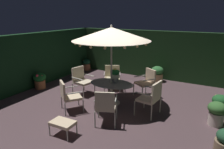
{
  "coord_description": "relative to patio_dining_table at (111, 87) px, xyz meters",
  "views": [
    {
      "loc": [
        3.15,
        -5.56,
        2.89
      ],
      "look_at": [
        -0.03,
        0.11,
        1.0
      ],
      "focal_mm": 33.48,
      "sensor_mm": 36.0,
      "label": 1
    }
  ],
  "objects": [
    {
      "name": "patio_chair_southwest",
      "position": [
        1.42,
        -0.15,
        0.04
      ],
      "size": [
        0.64,
        0.71,
        1.03
      ],
      "color": "#BCB5A4",
      "rests_on": "ground_plane"
    },
    {
      "name": "patio_chair_east",
      "position": [
        -1.41,
        0.23,
        0.02
      ],
      "size": [
        0.7,
        0.7,
        1.01
      ],
      "color": "#B3B1A6",
      "rests_on": "ground_plane"
    },
    {
      "name": "ottoman_footrest",
      "position": [
        -0.1,
        -2.25,
        -0.24
      ],
      "size": [
        0.6,
        0.41,
        0.37
      ],
      "color": "#B3B6A6",
      "rests_on": "ground_plane"
    },
    {
      "name": "centerpiece_planter",
      "position": [
        0.04,
        0.17,
        0.42
      ],
      "size": [
        0.31,
        0.31,
        0.46
      ],
      "color": "beige",
      "rests_on": "patio_dining_table"
    },
    {
      "name": "ground_plane",
      "position": [
        0.03,
        -0.07,
        -0.57
      ],
      "size": [
        7.66,
        7.68,
        0.02
      ],
      "primitive_type": "cube",
      "color": "#503B3F"
    },
    {
      "name": "patio_chair_southeast",
      "position": [
        -0.86,
        -1.14,
        -0.01
      ],
      "size": [
        0.82,
        0.82,
        0.96
      ],
      "color": "#B3AEAB",
      "rests_on": "ground_plane"
    },
    {
      "name": "potted_plant_back_right",
      "position": [
        0.58,
        3.09,
        -0.21
      ],
      "size": [
        0.54,
        0.54,
        0.68
      ],
      "color": "tan",
      "rests_on": "ground_plane"
    },
    {
      "name": "hedge_backdrop_rear",
      "position": [
        0.03,
        3.62,
        0.53
      ],
      "size": [
        7.66,
        0.3,
        2.17
      ],
      "primitive_type": "cube",
      "color": "#1B361A",
      "rests_on": "ground_plane"
    },
    {
      "name": "potted_plant_left_far",
      "position": [
        -3.22,
        -0.13,
        -0.2
      ],
      "size": [
        0.51,
        0.51,
        0.65
      ],
      "color": "#B26B3D",
      "rests_on": "ground_plane"
    },
    {
      "name": "patio_chair_north",
      "position": [
        0.79,
        1.19,
        0.03
      ],
      "size": [
        0.79,
        0.79,
        0.99
      ],
      "color": "#B3AFA9",
      "rests_on": "ground_plane"
    },
    {
      "name": "potted_plant_right_near",
      "position": [
        3.14,
        0.14,
        -0.2
      ],
      "size": [
        0.48,
        0.48,
        0.66
      ],
      "color": "beige",
      "rests_on": "ground_plane"
    },
    {
      "name": "patio_chair_northeast",
      "position": [
        -0.67,
        1.26,
        -0.03
      ],
      "size": [
        0.84,
        0.83,
        0.92
      ],
      "color": "#BBAFA9",
      "rests_on": "ground_plane"
    },
    {
      "name": "patio_dining_table",
      "position": [
        0.0,
        0.0,
        0.0
      ],
      "size": [
        1.5,
        1.03,
        0.72
      ],
      "color": "#B3AEA5",
      "rests_on": "ground_plane"
    },
    {
      "name": "potted_plant_left_near",
      "position": [
        3.19,
        0.92,
        -0.23
      ],
      "size": [
        0.47,
        0.47,
        0.59
      ],
      "color": "tan",
      "rests_on": "ground_plane"
    },
    {
      "name": "patio_umbrella",
      "position": [
        -0.0,
        0.0,
        1.74
      ],
      "size": [
        2.44,
        2.44,
        2.58
      ],
      "color": "#B6B3A9",
      "rests_on": "ground_plane"
    },
    {
      "name": "potted_plant_right_far",
      "position": [
        -3.28,
        3.12,
        -0.25
      ],
      "size": [
        0.43,
        0.43,
        0.6
      ],
      "color": "#A15E40",
      "rests_on": "ground_plane"
    },
    {
      "name": "patio_chair_south",
      "position": [
        0.56,
        -1.31,
        0.03
      ],
      "size": [
        0.74,
        0.75,
        1.0
      ],
      "color": "#B3B4A7",
      "rests_on": "ground_plane"
    },
    {
      "name": "hedge_backdrop_left",
      "position": [
        -3.65,
        -0.07,
        0.53
      ],
      "size": [
        0.3,
        7.68,
        2.17
      ],
      "primitive_type": "cube",
      "color": "#14351B",
      "rests_on": "ground_plane"
    }
  ]
}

